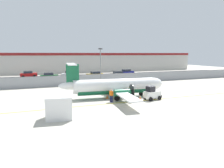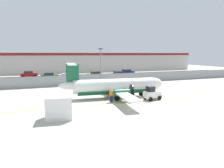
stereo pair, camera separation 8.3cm
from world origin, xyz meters
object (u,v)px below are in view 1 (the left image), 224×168
Objects in this scene: parked_car_2 at (70,74)px; parked_car_5 at (127,72)px; traffic_cone_near_right at (140,97)px; apron_light_pole at (101,64)px; commuter_airplane at (116,86)px; parked_car_3 at (95,75)px; parked_car_1 at (49,76)px; traffic_cone_near_left at (107,96)px; parked_car_0 at (28,74)px; baggage_tug at (152,94)px; ground_crew_worker at (111,95)px; parked_car_4 at (118,74)px; cargo_container at (59,108)px; traffic_cone_far_left at (130,93)px.

parked_car_2 is 1.00× the size of parked_car_5.
traffic_cone_near_right is 0.15× the size of parked_car_5.
commuter_airplane is at bearing -95.23° from apron_light_pole.
parked_car_3 is 13.56m from apron_light_pole.
parked_car_1 and parked_car_2 have the same top height.
traffic_cone_near_left is 0.09× the size of apron_light_pole.
traffic_cone_near_left is at bearing 152.18° from traffic_cone_near_right.
parked_car_0 reaches higher than traffic_cone_near_left.
parked_car_5 is at bearing 174.05° from parked_car_2.
parked_car_0 is at bearing 165.25° from parked_car_5.
baggage_tug reaches higher than ground_crew_worker.
parked_car_2 is at bearing 29.34° from parked_car_1.
ground_crew_worker is 0.23× the size of apron_light_pole.
apron_light_pole reaches higher than parked_car_3.
parked_car_4 is (17.24, -2.05, 0.00)m from parked_car_1.
baggage_tug is 3.83× the size of traffic_cone_near_left.
cargo_container is 4.14× the size of traffic_cone_near_left.
cargo_container reaches higher than parked_car_0.
traffic_cone_near_right is 1.00× the size of traffic_cone_far_left.
traffic_cone_near_left is at bearing -145.82° from ground_crew_worker.
apron_light_pole is at bearing -135.40° from parked_car_5.
traffic_cone_near_right is (11.23, 4.48, -0.79)m from cargo_container.
ground_crew_worker is 29.35m from parked_car_2.
commuter_airplane is 3.77× the size of parked_car_1.
parked_car_2 is 0.60× the size of apron_light_pole.
parked_car_0 is at bearing -122.49° from ground_crew_worker.
commuter_airplane is 30.39m from parked_car_5.
baggage_tug is 0.56× the size of parked_car_5.
commuter_airplane reaches higher than parked_car_5.
ground_crew_worker is 13.81m from apron_light_pole.
cargo_container is 31.05m from parked_car_1.
traffic_cone_near_right is 36.55m from parked_car_0.
traffic_cone_near_left is 0.15× the size of parked_car_3.
commuter_airplane is 11.18m from cargo_container.
traffic_cone_near_right is at bearing 29.64° from cargo_container.
ground_crew_worker is 2.66× the size of traffic_cone_near_right.
traffic_cone_near_left is 25.25m from parked_car_1.
parked_car_0 is 24.58m from apron_light_pole.
parked_car_3 is (11.35, -0.58, 0.00)m from parked_car_1.
parked_car_2 is at bearing 100.38° from commuter_airplane.
ground_crew_worker is 27.29m from parked_car_1.
parked_car_0 and parked_car_1 have the same top height.
ground_crew_worker is at bearing -144.11° from traffic_cone_far_left.
cargo_container is at bearing -87.48° from parked_car_0.
parked_car_1 is 0.98× the size of parked_car_2.
cargo_container is at bearing -119.11° from parked_car_4.
ground_crew_worker is 0.40× the size of parked_car_0.
parked_car_1 is at bearing 20.89° from parked_car_2.
parked_car_2 is at bearing 100.34° from traffic_cone_far_left.
parked_car_0 is 23.74m from parked_car_4.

